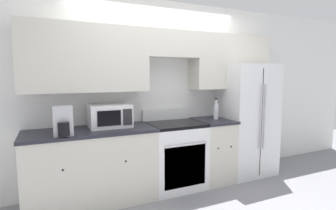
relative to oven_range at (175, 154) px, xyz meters
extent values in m
plane|color=gray|center=(-0.11, -0.31, -0.46)|extent=(12.00, 12.00, 0.00)
cube|color=white|center=(-0.11, 0.35, 0.84)|extent=(8.00, 0.06, 2.60)
cube|color=beige|center=(-1.12, 0.15, 1.30)|extent=(1.50, 0.33, 0.81)
cube|color=beige|center=(0.00, 0.15, 1.52)|extent=(0.74, 0.33, 0.36)
cube|color=beige|center=(1.02, 0.15, 1.30)|extent=(1.29, 0.33, 0.81)
cube|color=beige|center=(-1.12, 0.00, -0.02)|extent=(1.50, 0.62, 0.87)
cube|color=#23232D|center=(-1.12, 0.00, 0.43)|extent=(1.53, 0.64, 0.03)
sphere|color=black|center=(-1.46, -0.31, 0.11)|extent=(0.03, 0.03, 0.03)
sphere|color=black|center=(-0.78, -0.31, 0.11)|extent=(0.03, 0.03, 0.03)
cube|color=beige|center=(0.61, 0.00, -0.02)|extent=(0.48, 0.62, 0.87)
cube|color=#23232D|center=(0.61, 0.00, 0.43)|extent=(0.50, 0.64, 0.03)
sphere|color=black|center=(0.50, -0.31, 0.11)|extent=(0.03, 0.03, 0.03)
sphere|color=black|center=(0.72, -0.31, 0.11)|extent=(0.03, 0.03, 0.03)
cube|color=white|center=(0.00, 0.00, -0.03)|extent=(0.74, 0.62, 0.87)
cube|color=black|center=(0.00, -0.30, -0.07)|extent=(0.59, 0.01, 0.55)
cube|color=black|center=(0.00, 0.00, 0.43)|extent=(0.74, 0.62, 0.04)
cube|color=white|center=(0.00, 0.28, 0.53)|extent=(0.74, 0.04, 0.16)
cylinder|color=silver|center=(0.00, -0.33, 0.22)|extent=(0.59, 0.02, 0.02)
cube|color=white|center=(1.25, 0.07, 0.40)|extent=(0.81, 0.75, 1.72)
cube|color=black|center=(1.25, -0.31, 0.40)|extent=(0.01, 0.01, 1.58)
cylinder|color=#B7B7BC|center=(1.22, -0.33, 0.49)|extent=(0.02, 0.02, 0.95)
cylinder|color=#B7B7BC|center=(1.29, -0.33, 0.49)|extent=(0.02, 0.02, 0.95)
cube|color=white|center=(-0.87, 0.09, 0.59)|extent=(0.51, 0.36, 0.28)
cube|color=black|center=(-0.92, -0.10, 0.59)|extent=(0.28, 0.01, 0.18)
cube|color=#262628|center=(-0.69, -0.10, 0.59)|extent=(0.11, 0.01, 0.20)
cylinder|color=silver|center=(0.68, 0.02, 0.56)|extent=(0.07, 0.07, 0.23)
cylinder|color=silver|center=(0.68, 0.02, 0.71)|extent=(0.03, 0.03, 0.06)
cylinder|color=black|center=(0.68, 0.02, 0.75)|extent=(0.04, 0.04, 0.03)
cube|color=#B7B7BC|center=(-1.43, -0.18, 0.61)|extent=(0.20, 0.17, 0.32)
cylinder|color=black|center=(-1.43, -0.27, 0.54)|extent=(0.12, 0.12, 0.14)
camera|label=1|loc=(-1.56, -3.17, 1.09)|focal=28.00mm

